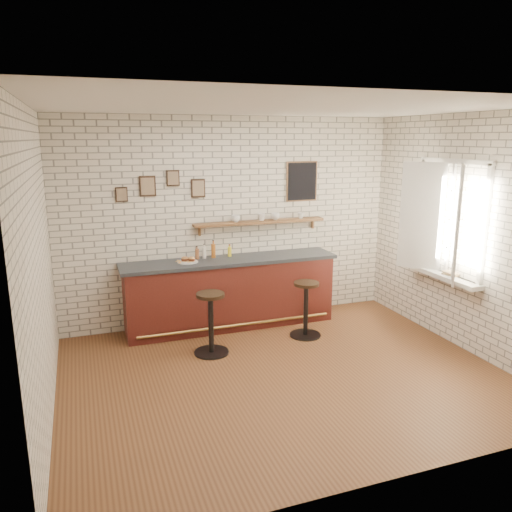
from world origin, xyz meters
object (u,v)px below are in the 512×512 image
object	(u,v)px
ciabatta_sandwich	(188,259)
bitters_bottle_white	(204,252)
shelf_cup_a	(236,219)
shelf_cup_c	(275,216)
bitters_bottle_brown	(197,254)
book_lower	(448,275)
shelf_cup_d	(301,216)
bar_stool_left	(211,321)
condiment_bottle_yellow	(230,251)
bar_counter	(231,292)
bar_stool_right	(306,307)
book_upper	(447,273)
bitters_bottle_amber	(213,250)
sandwich_plate	(188,262)
shelf_cup_b	(262,217)

from	to	relation	value
ciabatta_sandwich	bitters_bottle_white	xyz separation A→B (m)	(0.26, 0.14, 0.04)
shelf_cup_a	shelf_cup_c	xyz separation A→B (m)	(0.62, 0.00, 0.00)
bitters_bottle_brown	book_lower	bearing A→B (deg)	-30.04
shelf_cup_a	shelf_cup_d	bearing A→B (deg)	-44.29
bar_stool_left	shelf_cup_d	size ratio (longest dim) A/B	8.80
bitters_bottle_white	condiment_bottle_yellow	size ratio (longest dim) A/B	1.21
bar_counter	shelf_cup_c	bearing A→B (deg)	14.67
bitters_bottle_brown	shelf_cup_c	world-z (taller)	shelf_cup_c
shelf_cup_d	bar_stool_right	bearing A→B (deg)	-118.85
shelf_cup_a	book_lower	xyz separation A→B (m)	(2.35, -1.76, -0.61)
shelf_cup_d	bar_stool_left	bearing A→B (deg)	-158.15
shelf_cup_d	book_upper	world-z (taller)	shelf_cup_d
bitters_bottle_brown	bitters_bottle_amber	bearing A→B (deg)	-0.00
book_lower	bar_stool_left	bearing A→B (deg)	150.77
ciabatta_sandwich	bar_stool_right	size ratio (longest dim) A/B	0.26
bitters_bottle_brown	book_lower	xyz separation A→B (m)	(2.95, -1.71, -0.15)
bar_counter	ciabatta_sandwich	world-z (taller)	ciabatta_sandwich
bar_stool_left	shelf_cup_c	size ratio (longest dim) A/B	6.14
bitters_bottle_brown	bar_stool_left	size ratio (longest dim) A/B	0.24
bitters_bottle_brown	bar_counter	bearing A→B (deg)	-18.56
shelf_cup_a	shelf_cup_d	world-z (taller)	shelf_cup_a
shelf_cup_c	book_upper	distance (m)	2.52
bitters_bottle_brown	condiment_bottle_yellow	bearing A→B (deg)	-0.00
ciabatta_sandwich	bitters_bottle_amber	world-z (taller)	bitters_bottle_amber
condiment_bottle_yellow	shelf_cup_a	distance (m)	0.48
bar_counter	sandwich_plate	bearing A→B (deg)	179.34
bar_counter	bitters_bottle_brown	bearing A→B (deg)	161.44
ciabatta_sandwich	condiment_bottle_yellow	size ratio (longest dim) A/B	1.16
ciabatta_sandwich	condiment_bottle_yellow	world-z (taller)	condiment_bottle_yellow
condiment_bottle_yellow	shelf_cup_c	bearing A→B (deg)	4.01
bar_stool_left	shelf_cup_b	world-z (taller)	shelf_cup_b
bar_counter	condiment_bottle_yellow	size ratio (longest dim) A/B	17.62
sandwich_plate	bar_stool_right	size ratio (longest dim) A/B	0.36
bitters_bottle_amber	book_lower	world-z (taller)	bitters_bottle_amber
bitters_bottle_white	bar_counter	bearing A→B (deg)	-23.68
bar_counter	shelf_cup_a	size ratio (longest dim) A/B	24.15
shelf_cup_b	book_upper	distance (m)	2.67
shelf_cup_c	book_upper	world-z (taller)	shelf_cup_c
ciabatta_sandwich	bitters_bottle_amber	bearing A→B (deg)	19.61
condiment_bottle_yellow	bar_stool_right	world-z (taller)	condiment_bottle_yellow
shelf_cup_d	book_lower	xyz separation A→B (m)	(1.32, -1.76, -0.60)
ciabatta_sandwich	shelf_cup_c	distance (m)	1.47
bar_counter	shelf_cup_d	distance (m)	1.58
ciabatta_sandwich	shelf_cup_d	xyz separation A→B (m)	(1.79, 0.19, 0.49)
ciabatta_sandwich	bitters_bottle_white	size ratio (longest dim) A/B	0.96
book_lower	book_upper	world-z (taller)	book_upper
sandwich_plate	bitters_bottle_white	bearing A→B (deg)	27.53
bitters_bottle_white	book_upper	bearing A→B (deg)	-30.45
bitters_bottle_white	bitters_bottle_amber	size ratio (longest dim) A/B	0.82
sandwich_plate	book_lower	size ratio (longest dim) A/B	1.31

